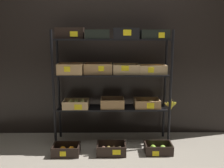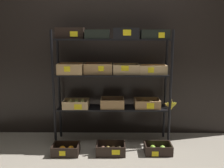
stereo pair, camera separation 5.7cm
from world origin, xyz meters
The scene contains 6 objects.
ground_plane centered at (0.00, 0.00, 0.00)m, with size 10.00×10.00×0.00m, color gray.
storefront_wall centered at (0.00, 0.36, 1.29)m, with size 3.86×0.12×2.57m, color black.
display_rack centered at (0.00, 0.00, 0.96)m, with size 1.60×0.35×1.51m.
crate_ground_orange centered at (-0.56, -0.38, 0.05)m, with size 0.32×0.24×0.12m.
crate_ground_kiwi centered at (-0.01, -0.36, 0.05)m, with size 0.35×0.24×0.13m.
crate_ground_apple_green centered at (0.57, -0.34, 0.05)m, with size 0.33×0.23×0.12m.
Camera 2 is at (0.03, -3.21, 1.43)m, focal length 40.26 mm.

